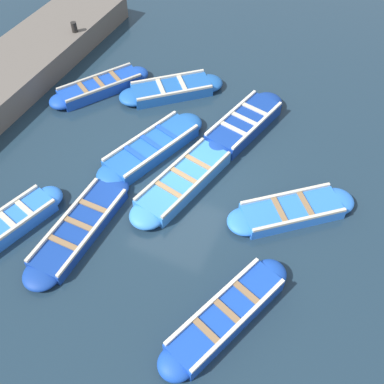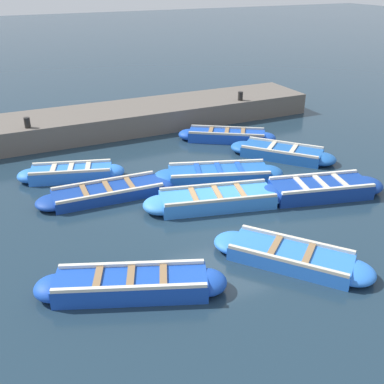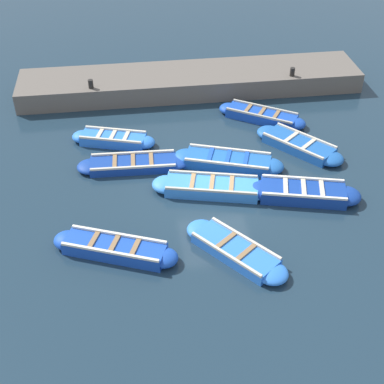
{
  "view_description": "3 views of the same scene",
  "coord_description": "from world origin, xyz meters",
  "px_view_note": "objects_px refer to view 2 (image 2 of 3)",
  "views": [
    {
      "loc": [
        -3.86,
        7.59,
        9.07
      ],
      "look_at": [
        -0.77,
        0.68,
        0.36
      ],
      "focal_mm": 42.0,
      "sensor_mm": 36.0,
      "label": 1
    },
    {
      "loc": [
        -9.48,
        5.3,
        5.57
      ],
      "look_at": [
        0.21,
        0.73,
        0.25
      ],
      "focal_mm": 42.0,
      "sensor_mm": 36.0,
      "label": 2
    },
    {
      "loc": [
        -13.79,
        2.72,
        10.65
      ],
      "look_at": [
        -0.7,
        0.95,
        0.34
      ],
      "focal_mm": 50.0,
      "sensor_mm": 36.0,
      "label": 3
    }
  ],
  "objects_px": {
    "boat_outer_right": "(291,257)",
    "boat_far_corner": "(108,192)",
    "boat_outer_left": "(131,285)",
    "bollard_mid_north": "(27,123)",
    "boat_centre": "(320,189)",
    "boat_mid_row": "(227,136)",
    "bollard_north": "(240,96)",
    "boat_alongside": "(219,175)",
    "boat_stern_in": "(282,153)",
    "boat_broadside": "(217,199)",
    "boat_inner_gap": "(71,173)"
  },
  "relations": [
    {
      "from": "boat_outer_left",
      "to": "bollard_north",
      "type": "distance_m",
      "value": 11.53
    },
    {
      "from": "boat_outer_left",
      "to": "boat_stern_in",
      "type": "relative_size",
      "value": 1.14
    },
    {
      "from": "boat_alongside",
      "to": "boat_centre",
      "type": "bearing_deg",
      "value": -135.46
    },
    {
      "from": "boat_mid_row",
      "to": "boat_centre",
      "type": "distance_m",
      "value": 4.96
    },
    {
      "from": "boat_alongside",
      "to": "bollard_north",
      "type": "distance_m",
      "value": 6.11
    },
    {
      "from": "boat_inner_gap",
      "to": "boat_centre",
      "type": "bearing_deg",
      "value": -124.19
    },
    {
      "from": "boat_mid_row",
      "to": "boat_outer_right",
      "type": "xyz_separation_m",
      "value": [
        -7.2,
        2.48,
        -0.02
      ]
    },
    {
      "from": "boat_outer_left",
      "to": "boat_alongside",
      "type": "relative_size",
      "value": 0.94
    },
    {
      "from": "boat_centre",
      "to": "bollard_mid_north",
      "type": "xyz_separation_m",
      "value": [
        6.94,
        6.67,
        0.8
      ]
    },
    {
      "from": "boat_mid_row",
      "to": "bollard_north",
      "type": "relative_size",
      "value": 9.62
    },
    {
      "from": "boat_outer_left",
      "to": "boat_outer_right",
      "type": "xyz_separation_m",
      "value": [
        -0.48,
        -3.34,
        -0.04
      ]
    },
    {
      "from": "boat_alongside",
      "to": "bollard_north",
      "type": "bearing_deg",
      "value": -36.42
    },
    {
      "from": "boat_stern_in",
      "to": "bollard_north",
      "type": "height_order",
      "value": "bollard_north"
    },
    {
      "from": "boat_centre",
      "to": "bollard_mid_north",
      "type": "bearing_deg",
      "value": 43.88
    },
    {
      "from": "boat_outer_left",
      "to": "bollard_north",
      "type": "relative_size",
      "value": 10.51
    },
    {
      "from": "boat_outer_left",
      "to": "bollard_mid_north",
      "type": "height_order",
      "value": "bollard_mid_north"
    },
    {
      "from": "boat_broadside",
      "to": "bollard_mid_north",
      "type": "bearing_deg",
      "value": 31.68
    },
    {
      "from": "boat_mid_row",
      "to": "bollard_mid_north",
      "type": "xyz_separation_m",
      "value": [
        1.98,
        6.53,
        0.82
      ]
    },
    {
      "from": "boat_outer_right",
      "to": "bollard_north",
      "type": "xyz_separation_m",
      "value": [
        9.18,
        -4.2,
        0.84
      ]
    },
    {
      "from": "boat_outer_left",
      "to": "boat_centre",
      "type": "xyz_separation_m",
      "value": [
        1.75,
        -5.97,
        0.01
      ]
    },
    {
      "from": "boat_far_corner",
      "to": "bollard_north",
      "type": "xyz_separation_m",
      "value": [
        4.55,
        -6.83,
        0.85
      ]
    },
    {
      "from": "boat_stern_in",
      "to": "bollard_mid_north",
      "type": "height_order",
      "value": "bollard_mid_north"
    },
    {
      "from": "boat_broadside",
      "to": "boat_outer_left",
      "type": "distance_m",
      "value": 3.99
    },
    {
      "from": "boat_mid_row",
      "to": "boat_outer_left",
      "type": "distance_m",
      "value": 8.89
    },
    {
      "from": "boat_alongside",
      "to": "boat_mid_row",
      "type": "bearing_deg",
      "value": -33.08
    },
    {
      "from": "boat_outer_left",
      "to": "boat_far_corner",
      "type": "height_order",
      "value": "boat_outer_left"
    },
    {
      "from": "boat_alongside",
      "to": "boat_outer_right",
      "type": "distance_m",
      "value": 4.34
    },
    {
      "from": "boat_inner_gap",
      "to": "boat_outer_right",
      "type": "distance_m",
      "value": 7.06
    },
    {
      "from": "boat_far_corner",
      "to": "boat_outer_right",
      "type": "height_order",
      "value": "boat_outer_right"
    },
    {
      "from": "boat_centre",
      "to": "boat_broadside",
      "type": "bearing_deg",
      "value": 76.29
    },
    {
      "from": "boat_outer_left",
      "to": "boat_far_corner",
      "type": "distance_m",
      "value": 4.2
    },
    {
      "from": "boat_outer_left",
      "to": "boat_centre",
      "type": "relative_size",
      "value": 0.98
    },
    {
      "from": "bollard_north",
      "to": "boat_centre",
      "type": "bearing_deg",
      "value": 167.28
    },
    {
      "from": "boat_outer_right",
      "to": "boat_far_corner",
      "type": "bearing_deg",
      "value": 29.66
    },
    {
      "from": "boat_alongside",
      "to": "bollard_mid_north",
      "type": "xyz_separation_m",
      "value": [
        4.87,
        4.64,
        0.81
      ]
    },
    {
      "from": "boat_alongside",
      "to": "boat_stern_in",
      "type": "relative_size",
      "value": 1.21
    },
    {
      "from": "boat_broadside",
      "to": "bollard_north",
      "type": "height_order",
      "value": "bollard_north"
    },
    {
      "from": "boat_centre",
      "to": "boat_far_corner",
      "type": "xyz_separation_m",
      "value": [
        2.39,
        5.26,
        -0.05
      ]
    },
    {
      "from": "bollard_mid_north",
      "to": "boat_centre",
      "type": "bearing_deg",
      "value": -136.12
    },
    {
      "from": "boat_outer_right",
      "to": "bollard_mid_north",
      "type": "xyz_separation_m",
      "value": [
        9.18,
        4.04,
        0.84
      ]
    },
    {
      "from": "boat_centre",
      "to": "boat_outer_right",
      "type": "height_order",
      "value": "boat_centre"
    },
    {
      "from": "boat_alongside",
      "to": "boat_stern_in",
      "type": "bearing_deg",
      "value": -75.82
    },
    {
      "from": "boat_broadside",
      "to": "boat_centre",
      "type": "height_order",
      "value": "boat_centre"
    },
    {
      "from": "boat_centre",
      "to": "bollard_north",
      "type": "xyz_separation_m",
      "value": [
        6.94,
        -1.57,
        0.8
      ]
    },
    {
      "from": "boat_centre",
      "to": "boat_alongside",
      "type": "height_order",
      "value": "boat_centre"
    },
    {
      "from": "boat_outer_left",
      "to": "bollard_north",
      "type": "height_order",
      "value": "bollard_north"
    },
    {
      "from": "boat_outer_right",
      "to": "boat_alongside",
      "type": "bearing_deg",
      "value": -7.92
    },
    {
      "from": "boat_broadside",
      "to": "bollard_north",
      "type": "bearing_deg",
      "value": -35.03
    },
    {
      "from": "boat_stern_in",
      "to": "boat_far_corner",
      "type": "distance_m",
      "value": 5.97
    },
    {
      "from": "boat_outer_left",
      "to": "boat_alongside",
      "type": "distance_m",
      "value": 5.49
    }
  ]
}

